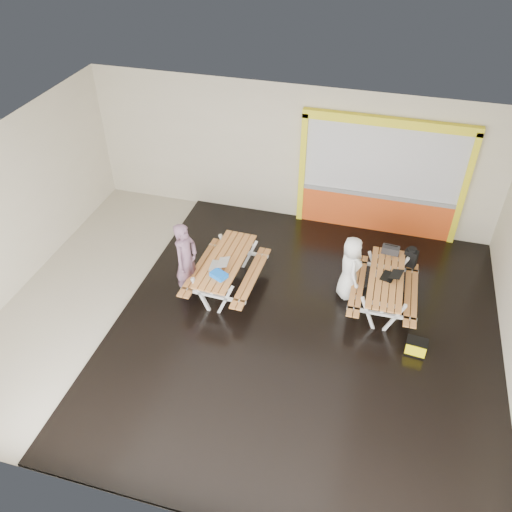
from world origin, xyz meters
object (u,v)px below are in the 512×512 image
(picnic_table_left, at_px, (226,267))
(person_right, at_px, (350,268))
(backpack, at_px, (411,257))
(fluke_bag, at_px, (416,347))
(toolbox, at_px, (391,250))
(dark_case, at_px, (365,295))
(blue_pouch, at_px, (219,275))
(laptop_left, at_px, (219,264))
(laptop_right, at_px, (391,276))
(picnic_table_right, at_px, (385,284))
(person_left, at_px, (186,260))

(picnic_table_left, bearing_deg, person_right, 9.56)
(backpack, xyz_separation_m, fluke_bag, (0.28, -2.10, -0.51))
(person_right, xyz_separation_m, toolbox, (0.76, 0.77, 0.05))
(backpack, height_order, dark_case, backpack)
(blue_pouch, relative_size, fluke_bag, 0.79)
(laptop_left, bearing_deg, person_right, 14.61)
(blue_pouch, height_order, toolbox, toolbox)
(person_right, height_order, laptop_left, person_right)
(laptop_right, bearing_deg, blue_pouch, -164.25)
(dark_case, xyz_separation_m, fluke_bag, (1.08, -1.32, 0.10))
(person_right, height_order, fluke_bag, person_right)
(picnic_table_right, height_order, person_left, person_left)
(picnic_table_left, height_order, fluke_bag, picnic_table_left)
(picnic_table_left, distance_m, blue_pouch, 0.61)
(picnic_table_left, distance_m, person_left, 0.86)
(blue_pouch, bearing_deg, person_right, 21.52)
(picnic_table_right, bearing_deg, backpack, 63.27)
(picnic_table_left, relative_size, backpack, 4.62)
(blue_pouch, height_order, backpack, backpack)
(picnic_table_right, xyz_separation_m, person_left, (-4.06, -0.66, 0.26))
(person_left, distance_m, laptop_right, 4.19)
(laptop_left, distance_m, blue_pouch, 0.32)
(laptop_left, bearing_deg, backpack, 21.75)
(person_left, height_order, person_right, person_left)
(person_right, xyz_separation_m, fluke_bag, (1.48, -1.26, -0.61))
(picnic_table_left, xyz_separation_m, fluke_bag, (4.02, -0.83, -0.41))
(person_left, relative_size, fluke_bag, 4.27)
(picnic_table_left, height_order, blue_pouch, blue_pouch)
(blue_pouch, xyz_separation_m, dark_case, (2.90, 1.04, -0.75))
(picnic_table_right, relative_size, laptop_left, 4.78)
(person_right, xyz_separation_m, laptop_left, (-2.61, -0.68, 0.05))
(backpack, bearing_deg, dark_case, -135.64)
(person_left, distance_m, laptop_left, 0.71)
(picnic_table_right, xyz_separation_m, laptop_right, (0.08, 0.01, 0.24))
(laptop_right, height_order, fluke_bag, laptop_right)
(picnic_table_right, distance_m, dark_case, 0.61)
(blue_pouch, bearing_deg, laptop_right, 15.75)
(picnic_table_left, height_order, laptop_right, laptop_right)
(person_right, relative_size, fluke_bag, 3.53)
(picnic_table_right, relative_size, fluke_bag, 4.81)
(laptop_right, height_order, blue_pouch, laptop_right)
(blue_pouch, distance_m, backpack, 4.13)
(blue_pouch, xyz_separation_m, toolbox, (3.26, 1.76, 0.00))
(person_left, height_order, laptop_right, person_left)
(picnic_table_left, relative_size, picnic_table_right, 1.06)
(person_left, height_order, dark_case, person_left)
(dark_case, bearing_deg, picnic_table_left, -170.63)
(picnic_table_right, height_order, fluke_bag, picnic_table_right)
(person_right, relative_size, toolbox, 3.85)
(picnic_table_left, bearing_deg, person_left, -159.42)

